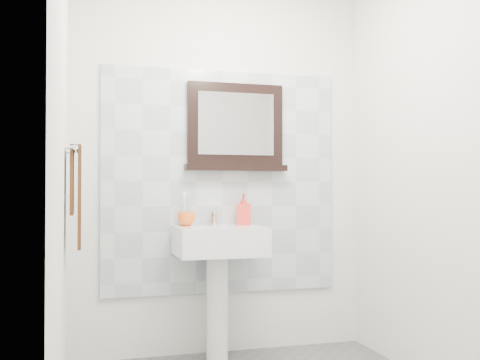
% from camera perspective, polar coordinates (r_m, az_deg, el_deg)
% --- Properties ---
extents(back_wall, '(2.00, 0.01, 2.50)m').
position_cam_1_polar(back_wall, '(3.81, -1.90, 1.35)').
color(back_wall, silver).
rests_on(back_wall, ground).
extents(front_wall, '(2.00, 0.01, 2.50)m').
position_cam_1_polar(front_wall, '(1.76, 15.51, 4.20)').
color(front_wall, silver).
rests_on(front_wall, ground).
extents(left_wall, '(0.01, 2.20, 2.50)m').
position_cam_1_polar(left_wall, '(2.61, -17.68, 2.52)').
color(left_wall, silver).
rests_on(left_wall, ground).
extents(right_wall, '(0.01, 2.20, 2.50)m').
position_cam_1_polar(right_wall, '(3.23, 20.56, 1.86)').
color(right_wall, silver).
rests_on(right_wall, ground).
extents(splashback, '(1.60, 0.02, 1.50)m').
position_cam_1_polar(splashback, '(3.80, -1.86, -0.15)').
color(splashback, '#B6C0C5').
rests_on(splashback, back_wall).
extents(pedestal_sink, '(0.55, 0.44, 0.96)m').
position_cam_1_polar(pedestal_sink, '(3.60, -2.16, -7.65)').
color(pedestal_sink, white).
rests_on(pedestal_sink, ground).
extents(toothbrush_cup, '(0.15, 0.15, 0.09)m').
position_cam_1_polar(toothbrush_cup, '(3.66, -5.45, -3.94)').
color(toothbrush_cup, orange).
rests_on(toothbrush_cup, pedestal_sink).
extents(toothbrushes, '(0.05, 0.04, 0.21)m').
position_cam_1_polar(toothbrushes, '(3.66, -5.46, -2.72)').
color(toothbrushes, white).
rests_on(toothbrushes, toothbrush_cup).
extents(soap_dispenser, '(0.11, 0.12, 0.21)m').
position_cam_1_polar(soap_dispenser, '(3.74, 0.36, -2.98)').
color(soap_dispenser, red).
rests_on(soap_dispenser, pedestal_sink).
extents(framed_mirror, '(0.70, 0.11, 0.59)m').
position_cam_1_polar(framed_mirror, '(3.82, -0.48, 5.18)').
color(framed_mirror, black).
rests_on(framed_mirror, back_wall).
extents(towel_bar, '(0.07, 0.40, 0.03)m').
position_cam_1_polar(towel_bar, '(3.18, -16.39, 2.95)').
color(towel_bar, silver).
rests_on(towel_bar, left_wall).
extents(hand_towel, '(0.06, 0.30, 0.55)m').
position_cam_1_polar(hand_towel, '(3.17, -16.28, -0.84)').
color(hand_towel, '#351E0E').
rests_on(hand_towel, towel_bar).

